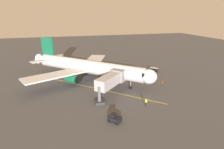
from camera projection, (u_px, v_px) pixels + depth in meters
ground_plane at (85, 78)px, 56.79m from camera, size 220.00×220.00×0.00m
apron_lead_in_line at (92, 87)px, 49.79m from camera, size 28.68×28.22×0.01m
airplane at (87, 67)px, 54.16m from camera, size 33.15×33.01×11.50m
jet_bridge at (112, 80)px, 44.58m from camera, size 9.43×9.54×5.40m
ground_crew_marshaller at (146, 102)px, 39.61m from camera, size 0.44×0.47×1.71m
ground_crew_wing_walker at (137, 78)px, 54.32m from camera, size 0.43×0.47×1.71m
belt_loader_near_nose at (87, 65)px, 68.45m from camera, size 3.27×4.59×2.32m
baggage_cart_portside at (154, 69)px, 63.34m from camera, size 2.75×2.89×1.27m
tug_starboard_side at (115, 118)px, 33.97m from camera, size 2.63×2.72×1.50m
safety_cone_nose_left at (162, 82)px, 52.98m from camera, size 0.32×0.32×0.55m
safety_cone_nose_right at (135, 71)px, 62.91m from camera, size 0.32×0.32×0.55m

